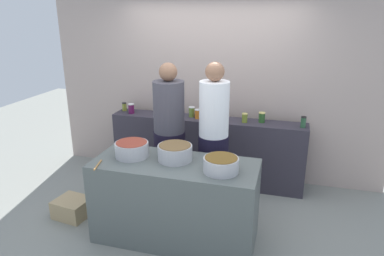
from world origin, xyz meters
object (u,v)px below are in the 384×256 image
object	(u,v)px
preserve_jar_2	(166,112)
preserve_jar_1	(131,108)
cooking_pot_center	(175,153)
bread_crate	(73,208)
cooking_pot_right	(221,165)
preserve_jar_4	(198,114)
cook_with_tongs	(170,145)
preserve_jar_0	(124,107)
preserve_jar_5	(245,118)
preserve_jar_3	(192,112)
wooden_spoon	(98,165)
cook_in_cap	(213,149)
cooking_pot_left	(132,149)
preserve_jar_6	(262,117)
preserve_jar_7	(303,122)

from	to	relation	value
preserve_jar_2	preserve_jar_1	bearing A→B (deg)	178.70
cooking_pot_center	bread_crate	size ratio (longest dim) A/B	0.92
cooking_pot_center	cooking_pot_right	distance (m)	0.53
preserve_jar_4	cook_with_tongs	xyz separation A→B (m)	(-0.15, -0.75, -0.19)
preserve_jar_0	cook_with_tongs	size ratio (longest dim) A/B	0.07
preserve_jar_1	preserve_jar_5	world-z (taller)	preserve_jar_1
preserve_jar_3	wooden_spoon	bearing A→B (deg)	-106.01
preserve_jar_1	cook_in_cap	distance (m)	1.60
preserve_jar_0	cooking_pot_right	bearing A→B (deg)	-41.04
preserve_jar_5	wooden_spoon	xyz separation A→B (m)	(-1.24, -1.65, -0.11)
preserve_jar_1	preserve_jar_2	size ratio (longest dim) A/B	1.11
preserve_jar_4	cook_in_cap	size ratio (longest dim) A/B	0.07
preserve_jar_3	preserve_jar_5	xyz separation A→B (m)	(0.75, -0.06, -0.01)
preserve_jar_0	preserve_jar_1	world-z (taller)	preserve_jar_1
cooking_pot_left	wooden_spoon	bearing A→B (deg)	-125.82
preserve_jar_3	cook_in_cap	distance (m)	1.01
cooking_pot_left	cook_with_tongs	world-z (taller)	cook_with_tongs
preserve_jar_6	preserve_jar_7	xyz separation A→B (m)	(0.53, -0.07, 0.00)
cook_with_tongs	preserve_jar_1	bearing A→B (deg)	139.03
preserve_jar_5	cook_with_tongs	bearing A→B (deg)	-137.36
preserve_jar_0	preserve_jar_6	world-z (taller)	preserve_jar_6
preserve_jar_5	preserve_jar_7	bearing A→B (deg)	-0.94
preserve_jar_1	cook_with_tongs	size ratio (longest dim) A/B	0.08
preserve_jar_3	preserve_jar_7	xyz separation A→B (m)	(1.49, -0.07, 0.00)
preserve_jar_6	wooden_spoon	xyz separation A→B (m)	(-1.46, -1.71, -0.12)
preserve_jar_5	preserve_jar_6	xyz separation A→B (m)	(0.22, 0.06, 0.01)
preserve_jar_4	cook_in_cap	distance (m)	0.92
preserve_jar_1	preserve_jar_6	bearing A→B (deg)	2.30
preserve_jar_4	cooking_pot_right	world-z (taller)	preserve_jar_4
preserve_jar_0	cooking_pot_right	distance (m)	2.34
preserve_jar_6	bread_crate	size ratio (longest dim) A/B	0.35
preserve_jar_6	cook_in_cap	size ratio (longest dim) A/B	0.07
preserve_jar_3	cooking_pot_right	size ratio (longest dim) A/B	0.42
preserve_jar_2	preserve_jar_0	bearing A→B (deg)	170.89
cooking_pot_center	bread_crate	xyz separation A→B (m)	(-1.31, -0.01, -0.86)
cooking_pot_left	bread_crate	bearing A→B (deg)	178.42
preserve_jar_2	preserve_jar_3	distance (m)	0.37
cook_with_tongs	preserve_jar_4	bearing A→B (deg)	78.28
preserve_jar_1	preserve_jar_2	xyz separation A→B (m)	(0.53, -0.01, -0.01)
preserve_jar_4	preserve_jar_7	size ratio (longest dim) A/B	0.89
preserve_jar_2	preserve_jar_6	bearing A→B (deg)	3.74
cooking_pot_center	preserve_jar_0	bearing A→B (deg)	132.02
preserve_jar_4	cooking_pot_right	size ratio (longest dim) A/B	0.37
preserve_jar_6	wooden_spoon	world-z (taller)	preserve_jar_6
cook_in_cap	cooking_pot_center	bearing A→B (deg)	-120.62
cooking_pot_center	cook_with_tongs	world-z (taller)	cook_with_tongs
wooden_spoon	cook_in_cap	bearing A→B (deg)	40.60
preserve_jar_2	bread_crate	distance (m)	1.74
wooden_spoon	preserve_jar_0	bearing A→B (deg)	107.60
preserve_jar_0	preserve_jar_4	world-z (taller)	preserve_jar_4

